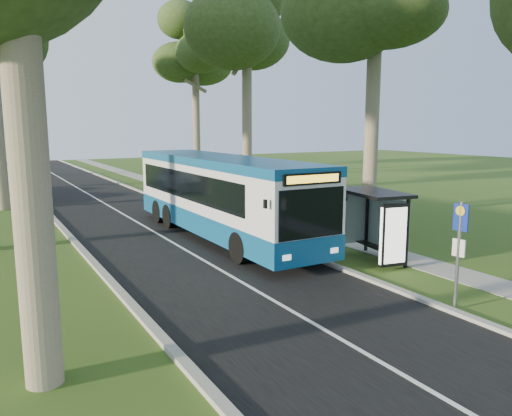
% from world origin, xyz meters
% --- Properties ---
extents(ground, '(120.00, 120.00, 0.00)m').
position_xyz_m(ground, '(0.00, 0.00, 0.00)').
color(ground, '#325119').
rests_on(ground, ground).
extents(road, '(7.00, 100.00, 0.02)m').
position_xyz_m(road, '(-3.50, 10.00, 0.01)').
color(road, black).
rests_on(road, ground).
extents(kerb_east, '(0.25, 100.00, 0.12)m').
position_xyz_m(kerb_east, '(0.00, 10.00, 0.06)').
color(kerb_east, '#9E9B93').
rests_on(kerb_east, ground).
extents(kerb_west, '(0.25, 100.00, 0.12)m').
position_xyz_m(kerb_west, '(-7.00, 10.00, 0.06)').
color(kerb_west, '#9E9B93').
rests_on(kerb_west, ground).
extents(centre_line, '(0.12, 100.00, 0.00)m').
position_xyz_m(centre_line, '(-3.50, 10.00, 0.02)').
color(centre_line, white).
rests_on(centre_line, road).
extents(footpath, '(1.50, 100.00, 0.02)m').
position_xyz_m(footpath, '(3.00, 10.00, 0.01)').
color(footpath, gray).
rests_on(footpath, ground).
extents(bus, '(2.76, 13.04, 3.45)m').
position_xyz_m(bus, '(-1.33, 5.40, 1.79)').
color(bus, white).
rests_on(bus, ground).
extents(bus_stop_sign, '(0.11, 0.40, 2.84)m').
position_xyz_m(bus_stop_sign, '(0.30, -5.23, 1.75)').
color(bus_stop_sign, gray).
rests_on(bus_stop_sign, ground).
extents(bus_shelter, '(2.02, 3.11, 2.49)m').
position_xyz_m(bus_shelter, '(1.85, -0.89, 1.75)').
color(bus_shelter, black).
rests_on(bus_shelter, ground).
extents(litter_bin, '(0.48, 0.48, 0.84)m').
position_xyz_m(litter_bin, '(1.57, 1.80, 0.42)').
color(litter_bin, black).
rests_on(litter_bin, ground).
extents(car_white, '(2.46, 5.17, 1.71)m').
position_xyz_m(car_white, '(-8.40, 20.99, 0.85)').
color(car_white, white).
rests_on(car_white, ground).
extents(tree_east_c, '(5.20, 5.20, 15.87)m').
position_xyz_m(tree_east_c, '(6.80, 18.00, 11.75)').
color(tree_east_c, '#7A6B56').
rests_on(tree_east_c, ground).
extents(tree_east_d, '(5.20, 5.20, 14.45)m').
position_xyz_m(tree_east_d, '(8.00, 30.00, 10.71)').
color(tree_east_d, '#7A6B56').
rests_on(tree_east_d, ground).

